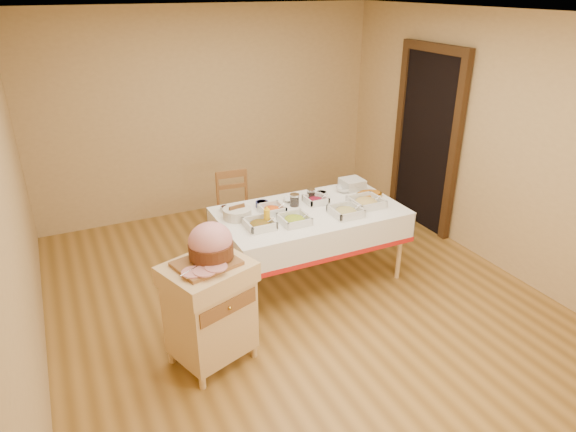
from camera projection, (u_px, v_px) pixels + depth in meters
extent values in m
plane|color=olive|center=(296.00, 297.00, 5.04)|extent=(5.00, 5.00, 0.00)
plane|color=white|center=(298.00, 14.00, 3.96)|extent=(5.00, 5.00, 0.00)
plane|color=tan|center=(210.00, 113.00, 6.55)|extent=(4.50, 0.00, 4.50)
plane|color=tan|center=(530.00, 332.00, 2.45)|extent=(4.50, 0.00, 4.50)
plane|color=tan|center=(12.00, 219.00, 3.61)|extent=(0.00, 5.00, 5.00)
plane|color=tan|center=(489.00, 141.00, 5.38)|extent=(0.00, 5.00, 5.00)
cube|color=black|center=(427.00, 143.00, 6.21)|extent=(0.06, 0.90, 2.10)
cube|color=#3C2513|center=(454.00, 154.00, 5.79)|extent=(0.08, 0.10, 2.10)
cube|color=#3C2513|center=(400.00, 133.00, 6.61)|extent=(0.08, 0.10, 2.10)
cube|color=#3C2513|center=(436.00, 48.00, 5.74)|extent=(0.08, 1.10, 0.10)
cube|color=#E0B97B|center=(310.00, 213.00, 5.10)|extent=(1.80, 1.00, 0.04)
cylinder|color=#E0B97B|center=(250.00, 285.00, 4.59)|extent=(0.05, 0.05, 0.71)
cylinder|color=#E0B97B|center=(220.00, 245.00, 5.28)|extent=(0.05, 0.05, 0.71)
cylinder|color=#E0B97B|center=(400.00, 247.00, 5.23)|extent=(0.05, 0.05, 0.71)
cylinder|color=#E0B97B|center=(355.00, 216.00, 5.92)|extent=(0.05, 0.05, 0.71)
cube|color=white|center=(310.00, 211.00, 5.09)|extent=(1.82, 1.02, 0.01)
cube|color=#E0B97B|center=(210.00, 317.00, 4.04)|extent=(0.71, 0.65, 0.63)
cube|color=#E0B97B|center=(207.00, 274.00, 3.88)|extent=(0.76, 0.70, 0.16)
cube|color=brown|center=(219.00, 311.00, 3.76)|extent=(0.50, 0.18, 0.13)
sphere|color=gold|center=(219.00, 312.00, 3.75)|extent=(0.03, 0.03, 0.03)
cylinder|color=#E0B97B|center=(189.00, 380.00, 3.92)|extent=(0.05, 0.05, 0.10)
cylinder|color=#E0B97B|center=(175.00, 348.00, 4.26)|extent=(0.05, 0.05, 0.10)
cylinder|color=#E0B97B|center=(252.00, 360.00, 4.13)|extent=(0.05, 0.05, 0.10)
cylinder|color=#E0B97B|center=(234.00, 331.00, 4.47)|extent=(0.05, 0.05, 0.10)
cube|color=brown|center=(236.00, 212.00, 5.85)|extent=(0.43, 0.41, 0.03)
cylinder|color=brown|center=(227.00, 238.00, 5.74)|extent=(0.03, 0.03, 0.42)
cylinder|color=brown|center=(220.00, 226.00, 6.03)|extent=(0.03, 0.03, 0.42)
cylinder|color=brown|center=(255.00, 233.00, 5.85)|extent=(0.03, 0.03, 0.42)
cylinder|color=brown|center=(247.00, 221.00, 6.14)|extent=(0.03, 0.03, 0.42)
cylinder|color=brown|center=(218.00, 191.00, 5.85)|extent=(0.03, 0.03, 0.45)
cylinder|color=brown|center=(246.00, 188.00, 5.96)|extent=(0.03, 0.03, 0.45)
cube|color=brown|center=(231.00, 174.00, 5.82)|extent=(0.36, 0.06, 0.08)
cube|color=brown|center=(206.00, 263.00, 3.84)|extent=(0.45, 0.36, 0.03)
ellipsoid|color=#D5898D|center=(210.00, 241.00, 3.84)|extent=(0.34, 0.30, 0.29)
cylinder|color=#542A13|center=(211.00, 250.00, 3.87)|extent=(0.34, 0.34, 0.11)
cube|color=silver|center=(206.00, 274.00, 3.67)|extent=(0.28, 0.13, 0.00)
cylinder|color=silver|center=(197.00, 267.00, 3.75)|extent=(0.33, 0.10, 0.01)
cube|color=silver|center=(260.00, 227.00, 4.72)|extent=(0.26, 0.26, 0.02)
ellipsoid|color=#A31E12|center=(260.00, 224.00, 4.71)|extent=(0.20, 0.20, 0.07)
cylinder|color=silver|center=(266.00, 224.00, 4.71)|extent=(0.16, 0.01, 0.11)
cube|color=silver|center=(294.00, 222.00, 4.82)|extent=(0.26, 0.26, 0.02)
ellipsoid|color=gold|center=(294.00, 220.00, 4.81)|extent=(0.20, 0.20, 0.07)
cylinder|color=silver|center=(301.00, 219.00, 4.81)|extent=(0.15, 0.01, 0.11)
cube|color=silver|center=(346.00, 214.00, 4.98)|extent=(0.28, 0.28, 0.02)
ellipsoid|color=tan|center=(346.00, 211.00, 4.97)|extent=(0.21, 0.21, 0.07)
cylinder|color=silver|center=(353.00, 211.00, 4.97)|extent=(0.16, 0.01, 0.11)
cube|color=silver|center=(366.00, 205.00, 5.19)|extent=(0.31, 0.31, 0.02)
ellipsoid|color=tan|center=(366.00, 202.00, 5.18)|extent=(0.23, 0.23, 0.08)
cylinder|color=silver|center=(374.00, 202.00, 5.18)|extent=(0.16, 0.01, 0.12)
cube|color=silver|center=(272.00, 212.00, 5.03)|extent=(0.23, 0.23, 0.02)
ellipsoid|color=#DB5010|center=(272.00, 210.00, 5.02)|extent=(0.17, 0.17, 0.06)
cylinder|color=silver|center=(278.00, 209.00, 5.02)|extent=(0.15, 0.01, 0.11)
cube|color=silver|center=(316.00, 202.00, 5.26)|extent=(0.21, 0.21, 0.01)
ellipsoid|color=maroon|center=(316.00, 200.00, 5.25)|extent=(0.16, 0.16, 0.06)
cylinder|color=silver|center=(321.00, 200.00, 5.25)|extent=(0.14, 0.01, 0.10)
cylinder|color=silver|center=(226.00, 209.00, 5.05)|extent=(0.11, 0.11, 0.05)
cylinder|color=black|center=(226.00, 207.00, 5.05)|extent=(0.09, 0.09, 0.02)
cylinder|color=navy|center=(262.00, 204.00, 5.15)|extent=(0.13, 0.13, 0.05)
cylinder|color=maroon|center=(262.00, 203.00, 5.15)|extent=(0.10, 0.10, 0.02)
cylinder|color=silver|center=(322.00, 195.00, 5.38)|extent=(0.12, 0.12, 0.06)
cylinder|color=#DB5010|center=(322.00, 193.00, 5.37)|extent=(0.10, 0.10, 0.02)
imported|color=silver|center=(290.00, 200.00, 5.29)|extent=(0.17, 0.17, 0.03)
imported|color=silver|center=(344.00, 189.00, 5.53)|extent=(0.18, 0.18, 0.05)
cylinder|color=silver|center=(294.00, 201.00, 5.16)|extent=(0.09, 0.09, 0.11)
cylinder|color=silver|center=(295.00, 195.00, 5.14)|extent=(0.10, 0.10, 0.01)
cylinder|color=black|center=(294.00, 202.00, 5.17)|extent=(0.08, 0.08, 0.08)
cylinder|color=silver|center=(311.00, 195.00, 5.32)|extent=(0.08, 0.08, 0.10)
cylinder|color=silver|center=(311.00, 190.00, 5.30)|extent=(0.09, 0.09, 0.01)
cylinder|color=black|center=(311.00, 196.00, 5.33)|extent=(0.07, 0.07, 0.07)
cylinder|color=gold|center=(267.00, 217.00, 4.76)|extent=(0.06, 0.06, 0.15)
cone|color=gold|center=(267.00, 208.00, 4.72)|extent=(0.04, 0.04, 0.04)
cylinder|color=silver|center=(237.00, 213.00, 4.90)|extent=(0.27, 0.27, 0.10)
cube|color=silver|center=(352.00, 188.00, 5.61)|extent=(0.23, 0.23, 0.01)
cube|color=silver|center=(352.00, 187.00, 5.60)|extent=(0.23, 0.23, 0.01)
cube|color=silver|center=(352.00, 186.00, 5.60)|extent=(0.23, 0.23, 0.01)
cube|color=silver|center=(352.00, 185.00, 5.59)|extent=(0.23, 0.23, 0.01)
cube|color=silver|center=(352.00, 183.00, 5.59)|extent=(0.23, 0.23, 0.01)
cube|color=silver|center=(352.00, 182.00, 5.58)|extent=(0.23, 0.23, 0.01)
cube|color=silver|center=(352.00, 181.00, 5.57)|extent=(0.23, 0.23, 0.01)
cube|color=silver|center=(352.00, 180.00, 5.57)|extent=(0.23, 0.23, 0.01)
ellipsoid|color=gold|center=(369.00, 195.00, 5.41)|extent=(0.30, 0.22, 0.03)
ellipsoid|color=#AE6312|center=(369.00, 194.00, 5.41)|extent=(0.26, 0.18, 0.03)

